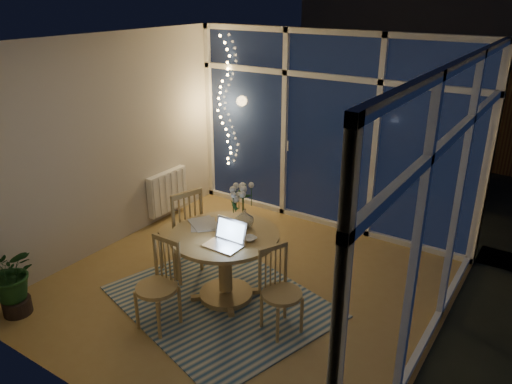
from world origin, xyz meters
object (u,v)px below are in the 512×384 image
chair_left (179,229)px  potted_plant (12,281)px  dining_table (225,266)px  chair_right (282,292)px  chair_front (157,286)px  flower_vase (244,218)px  laptop (223,234)px

chair_left → potted_plant: (-0.83, -1.55, -0.15)m
dining_table → chair_right: size_ratio=1.28×
chair_front → potted_plant: size_ratio=1.20×
chair_left → flower_vase: bearing=110.9°
chair_right → potted_plant: (-2.37, -1.23, -0.05)m
flower_vase → potted_plant: flower_vase is taller
dining_table → flower_vase: 0.55m
chair_left → chair_front: 1.05m
chair_right → chair_front: chair_front is taller
chair_front → potted_plant: bearing=-154.3°
chair_left → chair_front: bearing=45.9°
chair_right → potted_plant: bearing=142.3°
flower_vase → potted_plant: 2.38m
chair_left → flower_vase: size_ratio=5.06×
chair_front → potted_plant: (-1.35, -0.64, -0.08)m
dining_table → potted_plant: (-1.60, -1.38, 0.00)m
dining_table → laptop: laptop is taller
flower_vase → chair_right: bearing=-29.5°
chair_right → laptop: 0.77m
dining_table → flower_vase: (0.08, 0.24, 0.48)m
laptop → potted_plant: laptop is taller
chair_left → flower_vase: (0.85, 0.07, 0.33)m
chair_front → flower_vase: 1.11m
chair_left → laptop: size_ratio=3.01×
chair_left → chair_right: bearing=94.5°
chair_left → chair_right: 1.58m
chair_left → chair_right: (1.54, -0.32, -0.10)m
chair_left → flower_vase: 0.92m
dining_table → chair_front: bearing=-108.6°
chair_front → dining_table: bearing=71.8°
flower_vase → potted_plant: (-1.68, -1.62, -0.48)m
laptop → flower_vase: 0.46m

